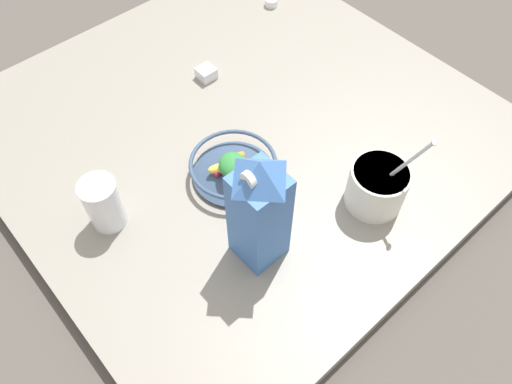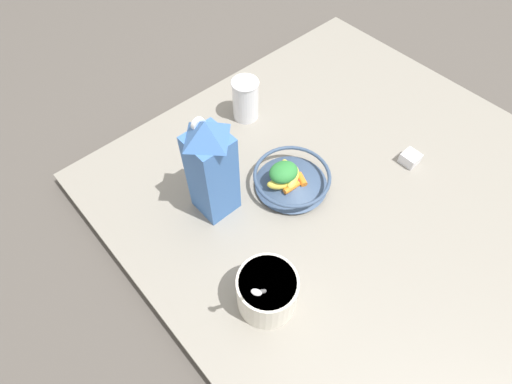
{
  "view_description": "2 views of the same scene",
  "coord_description": "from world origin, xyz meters",
  "px_view_note": "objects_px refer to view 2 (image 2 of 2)",
  "views": [
    {
      "loc": [
        0.7,
        -0.56,
        1.0
      ],
      "look_at": [
        0.23,
        -0.14,
        0.11
      ],
      "focal_mm": 35.0,
      "sensor_mm": 36.0,
      "label": 1
    },
    {
      "loc": [
        0.62,
        0.3,
        0.92
      ],
      "look_at": [
        0.24,
        -0.13,
        0.12
      ],
      "focal_mm": 28.0,
      "sensor_mm": 36.0,
      "label": 2
    }
  ],
  "objects_px": {
    "fruit_bowl": "(291,178)",
    "yogurt_tub": "(267,291)",
    "milk_carton": "(211,168)",
    "spice_jar": "(410,159)",
    "drinking_cup": "(245,99)"
  },
  "relations": [
    {
      "from": "drinking_cup",
      "to": "spice_jar",
      "type": "distance_m",
      "value": 0.51
    },
    {
      "from": "spice_jar",
      "to": "drinking_cup",
      "type": "bearing_deg",
      "value": -63.69
    },
    {
      "from": "fruit_bowl",
      "to": "milk_carton",
      "type": "height_order",
      "value": "milk_carton"
    },
    {
      "from": "fruit_bowl",
      "to": "drinking_cup",
      "type": "relative_size",
      "value": 1.56
    },
    {
      "from": "drinking_cup",
      "to": "yogurt_tub",
      "type": "bearing_deg",
      "value": 53.53
    },
    {
      "from": "fruit_bowl",
      "to": "yogurt_tub",
      "type": "distance_m",
      "value": 0.33
    },
    {
      "from": "yogurt_tub",
      "to": "milk_carton",
      "type": "bearing_deg",
      "value": -105.77
    },
    {
      "from": "milk_carton",
      "to": "drinking_cup",
      "type": "bearing_deg",
      "value": -144.07
    },
    {
      "from": "fruit_bowl",
      "to": "drinking_cup",
      "type": "xyz_separation_m",
      "value": [
        -0.09,
        -0.29,
        0.03
      ]
    },
    {
      "from": "drinking_cup",
      "to": "fruit_bowl",
      "type": "bearing_deg",
      "value": 72.54
    },
    {
      "from": "fruit_bowl",
      "to": "spice_jar",
      "type": "distance_m",
      "value": 0.35
    },
    {
      "from": "yogurt_tub",
      "to": "drinking_cup",
      "type": "height_order",
      "value": "yogurt_tub"
    },
    {
      "from": "yogurt_tub",
      "to": "drinking_cup",
      "type": "bearing_deg",
      "value": -126.47
    },
    {
      "from": "milk_carton",
      "to": "drinking_cup",
      "type": "xyz_separation_m",
      "value": [
        -0.28,
        -0.2,
        -0.08
      ]
    },
    {
      "from": "yogurt_tub",
      "to": "drinking_cup",
      "type": "xyz_separation_m",
      "value": [
        -0.36,
        -0.48,
        0.01
      ]
    }
  ]
}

